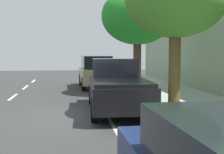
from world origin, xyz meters
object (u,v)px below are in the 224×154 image
parked_suv_tan_mid (96,71)px  bicycle_at_curb (115,88)px  parked_pickup_black_second (117,87)px  cyclist_with_backpack (121,77)px  street_tree_mid_block (137,17)px  street_tree_near_cyclist (176,0)px

parked_suv_tan_mid → bicycle_at_curb: (0.64, -3.85, -0.64)m
parked_pickup_black_second → cyclist_with_backpack: bearing=77.2°
street_tree_mid_block → cyclist_with_backpack: bearing=-134.8°
street_tree_mid_block → parked_suv_tan_mid: bearing=120.2°
parked_pickup_black_second → parked_suv_tan_mid: parked_suv_tan_mid is taller
parked_pickup_black_second → street_tree_near_cyclist: street_tree_near_cyclist is taller
parked_suv_tan_mid → bicycle_at_curb: size_ratio=3.27×
cyclist_with_backpack → parked_pickup_black_second: bearing=-102.8°
street_tree_near_cyclist → street_tree_mid_block: (0.00, 5.63, 0.13)m
parked_suv_tan_mid → street_tree_near_cyclist: street_tree_near_cyclist is taller
parked_pickup_black_second → parked_suv_tan_mid: 7.66m
parked_pickup_black_second → bicycle_at_curb: size_ratio=3.73×
bicycle_at_curb → street_tree_mid_block: street_tree_mid_block is taller
bicycle_at_curb → street_tree_mid_block: bearing=24.8°
cyclist_with_backpack → street_tree_near_cyclist: street_tree_near_cyclist is taller
parked_pickup_black_second → street_tree_near_cyclist: 3.74m
cyclist_with_backpack → street_tree_mid_block: 3.41m
parked_suv_tan_mid → street_tree_mid_block: bearing=-59.8°
parked_pickup_black_second → street_tree_near_cyclist: bearing=-34.7°
parked_pickup_black_second → bicycle_at_curb: parked_pickup_black_second is taller
parked_suv_tan_mid → cyclist_with_backpack: 4.40m
parked_pickup_black_second → bicycle_at_curb: 3.87m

